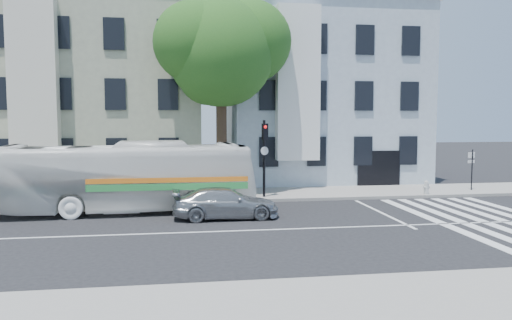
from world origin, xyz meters
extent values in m
plane|color=black|center=(0.00, 0.00, 0.00)|extent=(120.00, 120.00, 0.00)
cube|color=gray|center=(0.00, 8.00, 0.07)|extent=(80.00, 4.00, 0.15)
cube|color=gray|center=(0.00, -8.00, 0.07)|extent=(80.00, 4.00, 0.15)
cube|color=gray|center=(-7.00, 15.00, 5.50)|extent=(12.00, 10.00, 11.00)
cube|color=#98A5B6|center=(7.00, 15.00, 5.50)|extent=(12.00, 10.00, 11.00)
cylinder|color=#2D2116|center=(0.00, 8.50, 2.60)|extent=(0.56, 0.56, 5.20)
sphere|color=#184B18|center=(0.00, 8.50, 7.50)|extent=(5.60, 5.60, 5.60)
sphere|color=#184B18|center=(1.60, 8.90, 8.20)|extent=(4.40, 4.40, 4.40)
sphere|color=#184B18|center=(-1.40, 8.20, 8.00)|extent=(4.20, 4.20, 4.20)
sphere|color=#184B18|center=(0.30, 9.70, 9.20)|extent=(3.80, 3.80, 3.80)
sphere|color=#184B18|center=(-0.60, 9.10, 6.50)|extent=(3.40, 3.40, 3.40)
imported|color=white|center=(-4.51, 4.34, 1.55)|extent=(3.13, 11.27, 3.11)
imported|color=#A6A9AD|center=(-0.33, 2.39, 0.63)|extent=(1.79, 4.36, 1.26)
cylinder|color=black|center=(2.00, 6.75, 2.01)|extent=(0.13, 0.13, 4.02)
cube|color=black|center=(2.00, 6.50, 3.45)|extent=(0.32, 0.29, 0.81)
sphere|color=red|center=(2.00, 6.37, 3.69)|extent=(0.15, 0.15, 0.15)
cylinder|color=white|center=(2.00, 6.60, 2.49)|extent=(0.41, 0.17, 0.42)
cylinder|color=#B4B4AF|center=(10.52, 6.30, 0.45)|extent=(0.24, 0.24, 0.59)
sphere|color=#B4B4AF|center=(10.52, 6.30, 0.77)|extent=(0.22, 0.22, 0.22)
cylinder|color=#B4B4AF|center=(10.52, 6.30, 0.52)|extent=(0.42, 0.27, 0.14)
cylinder|color=black|center=(13.75, 7.38, 1.27)|extent=(0.06, 0.06, 2.25)
cube|color=white|center=(13.75, 7.48, 2.08)|extent=(0.41, 0.09, 0.31)
cube|color=white|center=(13.75, 7.48, 1.72)|extent=(0.41, 0.09, 0.16)
camera|label=1|loc=(-2.10, -17.91, 4.16)|focal=35.00mm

